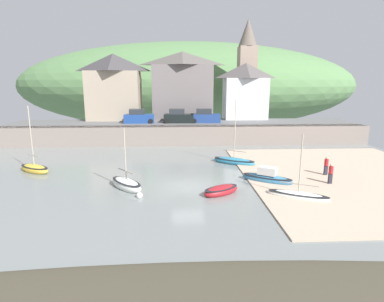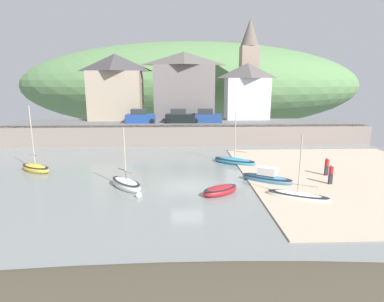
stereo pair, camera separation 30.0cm
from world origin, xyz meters
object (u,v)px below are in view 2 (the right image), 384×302
Objects in this scene: waterfront_building_centre at (184,85)px; church_with_spire at (249,67)px; rowboat_small_beached at (235,161)px; parked_car_by_wall at (180,117)px; waterfront_building_right at (247,91)px; parked_car_end_of_row at (207,117)px; dinghy_open_wooden at (220,191)px; sailboat_nearest_shore at (267,178)px; person_near_water at (327,165)px; mooring_buoy at (139,195)px; motorboat_with_cabin at (36,168)px; waterfront_building_left at (116,87)px; parked_car_near_slipway at (140,117)px; person_on_slipway at (331,173)px; fishing_boat_green at (126,184)px; sailboat_blue_trim at (298,196)px.

waterfront_building_centre is 11.66m from church_with_spire.
church_with_spire is 2.38× the size of rowboat_small_beached.
waterfront_building_centre is at bearing 84.46° from parked_car_by_wall.
waterfront_building_right is 1.98× the size of parked_car_end_of_row.
dinghy_open_wooden is 0.75× the size of parked_car_end_of_row.
sailboat_nearest_shore is at bearing -76.32° from parked_car_end_of_row.
rowboat_small_beached is 8.55m from person_near_water.
mooring_buoy is (-6.66, -22.88, -3.07)m from parked_car_end_of_row.
parked_car_by_wall is 2.58× the size of person_near_water.
motorboat_with_cabin is (-23.40, -20.36, -6.37)m from waterfront_building_right.
person_near_water is at bearing -45.95° from waterfront_building_left.
church_with_spire is 20.09m from parked_car_near_slipway.
parked_car_near_slipway is at bearing -164.05° from waterfront_building_right.
dinghy_open_wooden reaches higher than mooring_buoy.
motorboat_with_cabin is at bearing -135.04° from church_with_spire.
mooring_buoy is (-5.86, -0.47, -0.11)m from dinghy_open_wooden.
person_near_water is (22.14, -22.89, -6.32)m from waterfront_building_left.
waterfront_building_right is 11.71m from parked_car_by_wall.
sailboat_nearest_shore is 2.58× the size of person_on_slipway.
sailboat_nearest_shore is 0.99× the size of parked_car_end_of_row.
person_near_water is (12.61, -18.39, -2.22)m from parked_car_by_wall.
sailboat_nearest_shore is 10.45m from mooring_buoy.
waterfront_building_centre reaches higher than parked_car_by_wall.
waterfront_building_right reaches higher than fishing_boat_green.
motorboat_with_cabin is (-24.40, -24.36, -10.03)m from church_with_spire.
fishing_boat_green reaches higher than person_near_water.
dinghy_open_wooden is at bearing -65.12° from waterfront_building_left.
parked_car_by_wall reaches higher than dinghy_open_wooden.
parked_car_by_wall is (-7.08, 19.81, 2.85)m from sailboat_nearest_shore.
waterfront_building_centre is 6.15× the size of person_on_slipway.
waterfront_building_right is 2.00× the size of parked_car_by_wall.
person_on_slipway is at bearing 22.50° from motorboat_with_cabin.
sailboat_nearest_shore is 9.08× the size of mooring_buoy.
parked_car_end_of_row is 24.03m from mooring_buoy.
dinghy_open_wooden is 5.41m from sailboat_blue_trim.
waterfront_building_right is 31.66m from motorboat_with_cabin.
person_near_water is (16.73, 2.47, 0.67)m from fishing_boat_green.
person_on_slipway is (8.91, 1.67, 0.74)m from dinghy_open_wooden.
waterfront_building_left is at bearing 81.91° from dinghy_open_wooden.
sailboat_nearest_shore is 2.58× the size of person_near_water.
parked_car_near_slipway is at bearing 161.21° from rowboat_small_beached.
waterfront_building_right is 1.29× the size of rowboat_small_beached.
parked_car_near_slipway is (4.02, -4.50, -4.10)m from waterfront_building_left.
church_with_spire reaches higher than rowboat_small_beached.
rowboat_small_beached is (4.78, -18.26, -7.19)m from waterfront_building_centre.
fishing_boat_green reaches higher than mooring_buoy.
dinghy_open_wooden is at bearing -164.75° from sailboat_blue_trim.
dinghy_open_wooden is at bearing -72.36° from parked_car_near_slipway.
parked_car_end_of_row is (13.29, -4.50, -4.10)m from waterfront_building_left.
church_with_spire reaches higher than waterfront_building_left.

